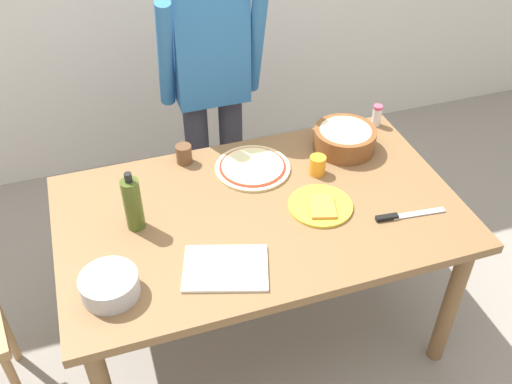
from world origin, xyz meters
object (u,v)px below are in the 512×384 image
(mixing_bowl_steel, at_px, (110,285))
(salt_shaker, at_px, (377,115))
(dining_table, at_px, (260,226))
(cutting_board_white, at_px, (226,268))
(cup_small_brown, at_px, (184,154))
(pizza_raw_on_board, at_px, (253,167))
(olive_oil_bottle, at_px, (133,204))
(plate_with_slice, at_px, (321,206))
(person_cook, at_px, (211,81))
(chef_knife, at_px, (402,216))
(popcorn_bowl, at_px, (345,137))
(cup_orange, at_px, (317,165))

(mixing_bowl_steel, relative_size, salt_shaker, 1.89)
(dining_table, relative_size, cutting_board_white, 5.33)
(dining_table, distance_m, cup_small_brown, 0.48)
(pizza_raw_on_board, relative_size, olive_oil_bottle, 1.28)
(pizza_raw_on_board, distance_m, olive_oil_bottle, 0.58)
(plate_with_slice, distance_m, olive_oil_bottle, 0.74)
(person_cook, relative_size, cutting_board_white, 5.40)
(cup_small_brown, bearing_deg, olive_oil_bottle, -127.62)
(plate_with_slice, bearing_deg, dining_table, 164.49)
(pizza_raw_on_board, xyz_separation_m, cup_small_brown, (-0.27, 0.14, 0.03))
(pizza_raw_on_board, relative_size, salt_shaker, 3.10)
(cup_small_brown, bearing_deg, chef_knife, -40.47)
(chef_knife, bearing_deg, mixing_bowl_steel, -178.27)
(popcorn_bowl, distance_m, cup_small_brown, 0.72)
(mixing_bowl_steel, bearing_deg, cup_small_brown, 58.35)
(popcorn_bowl, xyz_separation_m, cutting_board_white, (-0.72, -0.55, -0.06))
(pizza_raw_on_board, relative_size, cup_orange, 3.87)
(salt_shaker, bearing_deg, popcorn_bowl, -150.46)
(cup_orange, relative_size, chef_knife, 0.29)
(cutting_board_white, xyz_separation_m, chef_knife, (0.73, 0.05, 0.00))
(plate_with_slice, relative_size, chef_knife, 0.89)
(pizza_raw_on_board, relative_size, cup_small_brown, 3.87)
(mixing_bowl_steel, distance_m, cup_small_brown, 0.77)
(mixing_bowl_steel, height_order, olive_oil_bottle, olive_oil_bottle)
(plate_with_slice, xyz_separation_m, olive_oil_bottle, (-0.72, 0.12, 0.11))
(cup_orange, bearing_deg, chef_knife, -60.37)
(mixing_bowl_steel, bearing_deg, pizza_raw_on_board, 37.30)
(pizza_raw_on_board, distance_m, salt_shaker, 0.69)
(olive_oil_bottle, xyz_separation_m, salt_shaker, (1.21, 0.35, -0.06))
(cup_small_brown, distance_m, cutting_board_white, 0.67)
(person_cook, bearing_deg, mixing_bowl_steel, -121.89)
(salt_shaker, relative_size, cutting_board_white, 0.35)
(dining_table, distance_m, plate_with_slice, 0.26)
(olive_oil_bottle, relative_size, cup_small_brown, 3.01)
(pizza_raw_on_board, relative_size, cutting_board_white, 1.10)
(person_cook, relative_size, cup_small_brown, 19.06)
(plate_with_slice, bearing_deg, popcorn_bowl, 52.84)
(olive_oil_bottle, bearing_deg, chef_knife, -15.40)
(cutting_board_white, bearing_deg, cup_small_brown, 89.65)
(plate_with_slice, distance_m, popcorn_bowl, 0.44)
(plate_with_slice, height_order, olive_oil_bottle, olive_oil_bottle)
(olive_oil_bottle, bearing_deg, cup_orange, 6.45)
(dining_table, distance_m, mixing_bowl_steel, 0.68)
(salt_shaker, bearing_deg, plate_with_slice, -135.91)
(pizza_raw_on_board, bearing_deg, salt_shaker, 12.49)
(dining_table, xyz_separation_m, popcorn_bowl, (0.50, 0.28, 0.15))
(cup_orange, bearing_deg, dining_table, -154.61)
(mixing_bowl_steel, distance_m, chef_knife, 1.14)
(plate_with_slice, bearing_deg, person_cook, 105.47)
(dining_table, relative_size, plate_with_slice, 6.15)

